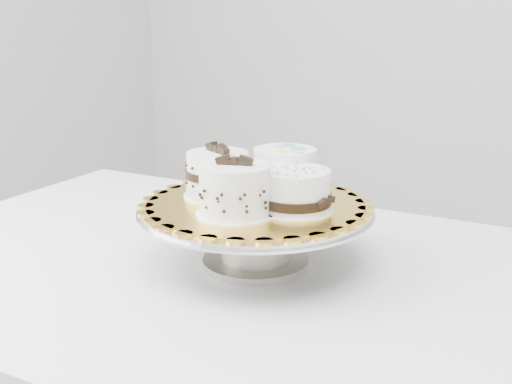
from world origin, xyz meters
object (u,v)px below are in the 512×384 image
Objects in this scene: cake_stand at (256,225)px; cake_banded at (218,176)px; cake_dots at (285,171)px; cake_board at (256,204)px; cake_ribbon at (295,191)px; cake_swirl at (235,191)px; table at (225,310)px.

cake_banded is at bearing -176.55° from cake_stand.
cake_dots is at bearing 83.14° from cake_stand.
cake_board is 2.73× the size of cake_ribbon.
cake_banded is at bearing -176.55° from cake_board.
cake_swirl is 1.06× the size of cake_banded.
table is 0.16m from cake_stand.
cake_dots is at bearing 83.14° from cake_board.
cake_banded reaches higher than cake_stand.
cake_board is at bearing -93.40° from cake_dots.
cake_stand is at bearing -177.20° from cake_ribbon.
cake_board is at bearing 75.32° from cake_swirl.
cake_banded reaches higher than table.
cake_stand is (0.05, 0.02, 0.15)m from table.
table is 0.24m from cake_ribbon.
cake_swirl reaches higher than cake_banded.
cake_banded is (-0.08, 0.06, -0.00)m from cake_swirl.
cake_banded is 1.03× the size of cake_ribbon.
cake_board is 0.08m from cake_dots.
cake_ribbon is (0.06, -0.07, -0.01)m from cake_dots.
cake_board is 0.08m from cake_banded.
cake_dots is 0.09m from cake_ribbon.
cake_swirl is at bearing -81.49° from cake_stand.
cake_board is 2.74× the size of cake_dots.
table is at bearing -119.63° from cake_dots.
cake_banded is (-0.07, -0.00, 0.03)m from cake_board.
table is at bearing -159.49° from cake_board.
cake_swirl is (0.06, -0.05, 0.22)m from table.
cake_swirl reaches higher than table.
cake_banded reaches higher than cake_dots.
cake_dots reaches higher than cake_board.
cake_board is at bearing 13.81° from table.
cake_swirl is 0.09m from cake_ribbon.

